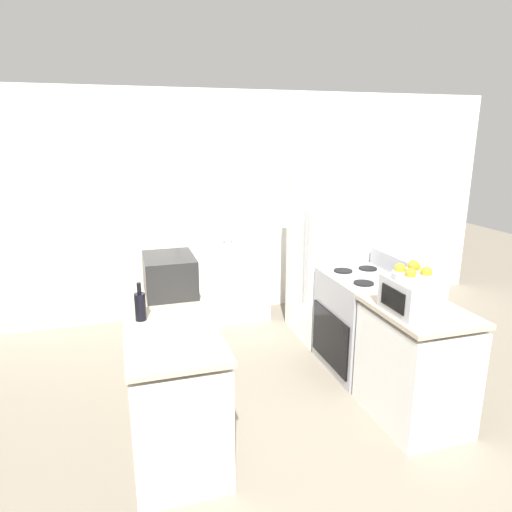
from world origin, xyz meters
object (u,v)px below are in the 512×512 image
at_px(pantry_cabinet, 223,236).
at_px(fruit_bowl, 413,274).
at_px(refrigerator, 329,258).
at_px(wine_bottle, 140,306).
at_px(toaster_oven, 411,297).
at_px(microwave, 170,275).
at_px(stove, 363,322).

distance_m(pantry_cabinet, fruit_bowl, 2.51).
bearing_deg(refrigerator, wine_bottle, -148.15).
relative_size(toaster_oven, fruit_bowl, 1.43).
distance_m(refrigerator, microwave, 1.91).
bearing_deg(pantry_cabinet, microwave, -117.43).
bearing_deg(fruit_bowl, pantry_cabinet, 108.95).
distance_m(wine_bottle, fruit_bowl, 1.88).
distance_m(microwave, wine_bottle, 0.56).
height_order(stove, fruit_bowl, fruit_bowl).
height_order(pantry_cabinet, stove, pantry_cabinet).
bearing_deg(stove, fruit_bowl, -99.84).
bearing_deg(fruit_bowl, stove, 80.16).
xyz_separation_m(refrigerator, fruit_bowl, (-0.17, -1.66, 0.34)).
bearing_deg(pantry_cabinet, refrigerator, -35.77).
height_order(pantry_cabinet, fruit_bowl, pantry_cabinet).
bearing_deg(refrigerator, toaster_oven, -95.97).
xyz_separation_m(microwave, toaster_oven, (1.57, -0.91, -0.03)).
bearing_deg(pantry_cabinet, fruit_bowl, -71.05).
distance_m(stove, refrigerator, 0.89).
height_order(refrigerator, fruit_bowl, refrigerator).
xyz_separation_m(wine_bottle, toaster_oven, (1.82, -0.42, 0.02)).
bearing_deg(refrigerator, microwave, -156.80).
xyz_separation_m(pantry_cabinet, microwave, (-0.76, -1.46, 0.05)).
relative_size(pantry_cabinet, stove, 1.90).
bearing_deg(fruit_bowl, refrigerator, 84.02).
bearing_deg(stove, refrigerator, 88.21).
height_order(pantry_cabinet, wine_bottle, pantry_cabinet).
relative_size(refrigerator, wine_bottle, 6.34).
bearing_deg(refrigerator, pantry_cabinet, 144.23).
relative_size(wine_bottle, toaster_oven, 0.68).
bearing_deg(pantry_cabinet, wine_bottle, -117.39).
bearing_deg(fruit_bowl, toaster_oven, -90.49).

